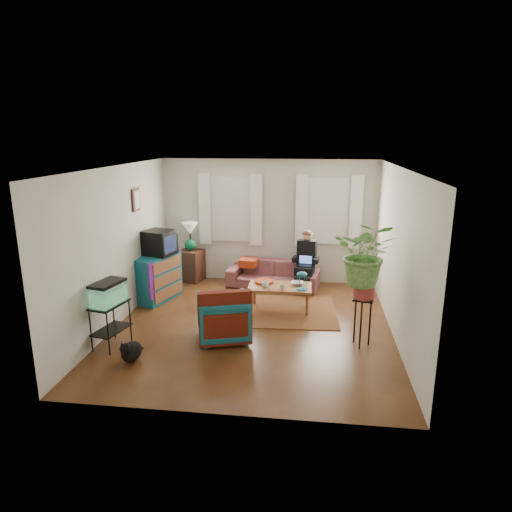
# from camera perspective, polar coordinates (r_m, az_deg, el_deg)

# --- Properties ---
(floor) EXTENTS (4.50, 5.00, 0.01)m
(floor) POSITION_cam_1_polar(r_m,az_deg,el_deg) (7.67, -0.38, -8.74)
(floor) COLOR #4F2B14
(floor) RESTS_ON ground
(ceiling) EXTENTS (4.50, 5.00, 0.01)m
(ceiling) POSITION_cam_1_polar(r_m,az_deg,el_deg) (7.04, -0.42, 11.03)
(ceiling) COLOR white
(ceiling) RESTS_ON wall_back
(wall_back) EXTENTS (4.50, 0.01, 2.60)m
(wall_back) POSITION_cam_1_polar(r_m,az_deg,el_deg) (9.67, 1.56, 4.34)
(wall_back) COLOR silver
(wall_back) RESTS_ON floor
(wall_front) EXTENTS (4.50, 0.01, 2.60)m
(wall_front) POSITION_cam_1_polar(r_m,az_deg,el_deg) (4.89, -4.28, -6.46)
(wall_front) COLOR silver
(wall_front) RESTS_ON floor
(wall_left) EXTENTS (0.01, 5.00, 2.60)m
(wall_left) POSITION_cam_1_polar(r_m,az_deg,el_deg) (7.86, -16.89, 1.19)
(wall_left) COLOR silver
(wall_left) RESTS_ON floor
(wall_right) EXTENTS (0.01, 5.00, 2.60)m
(wall_right) POSITION_cam_1_polar(r_m,az_deg,el_deg) (7.31, 17.38, 0.14)
(wall_right) COLOR silver
(wall_right) RESTS_ON floor
(window_left) EXTENTS (1.08, 0.04, 1.38)m
(window_left) POSITION_cam_1_polar(r_m,az_deg,el_deg) (9.72, -3.16, 5.87)
(window_left) COLOR white
(window_left) RESTS_ON wall_back
(window_right) EXTENTS (1.08, 0.04, 1.38)m
(window_right) POSITION_cam_1_polar(r_m,az_deg,el_deg) (9.57, 9.06, 5.56)
(window_right) COLOR white
(window_right) RESTS_ON wall_back
(curtains_left) EXTENTS (1.36, 0.06, 1.50)m
(curtains_left) POSITION_cam_1_polar(r_m,az_deg,el_deg) (9.64, -3.25, 5.79)
(curtains_left) COLOR white
(curtains_left) RESTS_ON wall_back
(curtains_right) EXTENTS (1.36, 0.06, 1.50)m
(curtains_right) POSITION_cam_1_polar(r_m,az_deg,el_deg) (9.49, 9.08, 5.48)
(curtains_right) COLOR white
(curtains_right) RESTS_ON wall_back
(picture_frame) EXTENTS (0.04, 0.32, 0.40)m
(picture_frame) POSITION_cam_1_polar(r_m,az_deg,el_deg) (8.50, -14.70, 6.81)
(picture_frame) COLOR #3D2616
(picture_frame) RESTS_ON wall_left
(area_rug) EXTENTS (2.09, 1.71, 0.01)m
(area_rug) POSITION_cam_1_polar(r_m,az_deg,el_deg) (8.28, 3.02, -6.85)
(area_rug) COLOR brown
(area_rug) RESTS_ON floor
(sofa) EXTENTS (1.95, 1.00, 0.73)m
(sofa) POSITION_cam_1_polar(r_m,az_deg,el_deg) (9.45, 2.17, -1.77)
(sofa) COLOR brown
(sofa) RESTS_ON floor
(seated_person) EXTENTS (0.55, 0.64, 1.11)m
(seated_person) POSITION_cam_1_polar(r_m,az_deg,el_deg) (9.26, 6.23, -0.96)
(seated_person) COLOR black
(seated_person) RESTS_ON sofa
(side_table) EXTENTS (0.56, 0.56, 0.68)m
(side_table) POSITION_cam_1_polar(r_m,az_deg,el_deg) (9.97, -8.10, -1.17)
(side_table) COLOR #3C1F16
(side_table) RESTS_ON floor
(table_lamp) EXTENTS (0.42, 0.42, 0.62)m
(table_lamp) POSITION_cam_1_polar(r_m,az_deg,el_deg) (9.81, -8.23, 2.35)
(table_lamp) COLOR white
(table_lamp) RESTS_ON side_table
(dresser) EXTENTS (0.76, 1.07, 0.87)m
(dresser) POSITION_cam_1_polar(r_m,az_deg,el_deg) (8.93, -12.26, -2.64)
(dresser) COLOR #12626D
(dresser) RESTS_ON floor
(crt_tv) EXTENTS (0.66, 0.62, 0.47)m
(crt_tv) POSITION_cam_1_polar(r_m,az_deg,el_deg) (8.82, -12.02, 1.66)
(crt_tv) COLOR black
(crt_tv) RESTS_ON dresser
(aquarium_stand) EXTENTS (0.46, 0.66, 0.67)m
(aquarium_stand) POSITION_cam_1_polar(r_m,az_deg,el_deg) (7.19, -17.67, -8.25)
(aquarium_stand) COLOR black
(aquarium_stand) RESTS_ON floor
(aquarium) EXTENTS (0.41, 0.60, 0.35)m
(aquarium) POSITION_cam_1_polar(r_m,az_deg,el_deg) (7.01, -18.00, -4.38)
(aquarium) COLOR #7FD899
(aquarium) RESTS_ON aquarium_stand
(black_cat) EXTENTS (0.29, 0.43, 0.35)m
(black_cat) POSITION_cam_1_polar(r_m,az_deg,el_deg) (6.74, -15.33, -11.21)
(black_cat) COLOR black
(black_cat) RESTS_ON floor
(armchair) EXTENTS (0.94, 0.91, 0.78)m
(armchair) POSITION_cam_1_polar(r_m,az_deg,el_deg) (7.10, -4.12, -7.37)
(armchair) COLOR #126B71
(armchair) RESTS_ON floor
(serape_throw) EXTENTS (0.80, 0.41, 0.64)m
(serape_throw) POSITION_cam_1_polar(r_m,az_deg,el_deg) (6.76, -3.87, -7.06)
(serape_throw) COLOR #9E0A0A
(serape_throw) RESTS_ON armchair
(coffee_table) EXTENTS (1.13, 0.63, 0.47)m
(coffee_table) POSITION_cam_1_polar(r_m,az_deg,el_deg) (8.25, 3.00, -5.27)
(coffee_table) COLOR brown
(coffee_table) RESTS_ON floor
(cup_a) EXTENTS (0.13, 0.13, 0.10)m
(cup_a) POSITION_cam_1_polar(r_m,az_deg,el_deg) (8.08, 1.17, -3.58)
(cup_a) COLOR white
(cup_a) RESTS_ON coffee_table
(cup_b) EXTENTS (0.10, 0.10, 0.10)m
(cup_b) POSITION_cam_1_polar(r_m,az_deg,el_deg) (7.98, 3.31, -3.86)
(cup_b) COLOR beige
(cup_b) RESTS_ON coffee_table
(bowl) EXTENTS (0.22, 0.22, 0.06)m
(bowl) POSITION_cam_1_polar(r_m,az_deg,el_deg) (8.25, 5.19, -3.41)
(bowl) COLOR white
(bowl) RESTS_ON coffee_table
(snack_tray) EXTENTS (0.35, 0.35, 0.04)m
(snack_tray) POSITION_cam_1_polar(r_m,az_deg,el_deg) (8.33, 0.98, -3.21)
(snack_tray) COLOR #B21414
(snack_tray) RESTS_ON coffee_table
(birdcage) EXTENTS (0.19, 0.19, 0.33)m
(birdcage) POSITION_cam_1_polar(r_m,az_deg,el_deg) (7.96, 5.75, -3.08)
(birdcage) COLOR #115B6B
(birdcage) RESTS_ON coffee_table
(plant_stand) EXTENTS (0.38, 0.38, 0.76)m
(plant_stand) POSITION_cam_1_polar(r_m,az_deg,el_deg) (7.04, 13.09, -8.03)
(plant_stand) COLOR black
(plant_stand) RESTS_ON floor
(potted_plant) EXTENTS (1.01, 0.92, 0.96)m
(potted_plant) POSITION_cam_1_polar(r_m,az_deg,el_deg) (6.75, 13.54, -0.94)
(potted_plant) COLOR #599947
(potted_plant) RESTS_ON plant_stand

